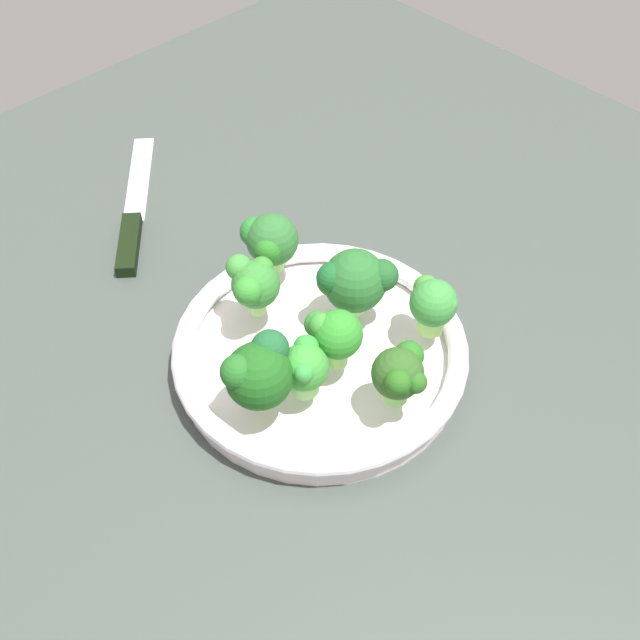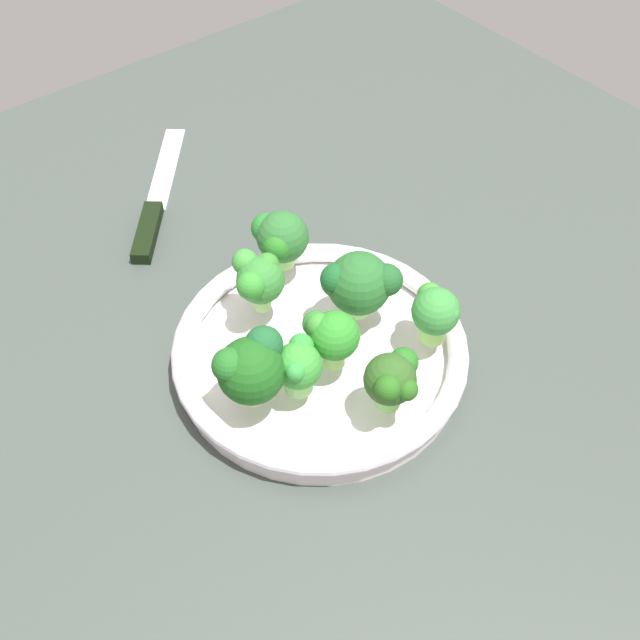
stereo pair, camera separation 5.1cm
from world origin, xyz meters
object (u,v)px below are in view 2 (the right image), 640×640
Objects in this scene: broccoli_floret_4 at (297,365)px; broccoli_floret_7 at (358,283)px; broccoli_floret_2 at (328,336)px; knife at (154,207)px; broccoli_floret_1 at (251,368)px; broccoli_floret_0 at (435,312)px; broccoli_floret_5 at (392,379)px; broccoli_floret_3 at (258,278)px; bowl at (320,352)px; broccoli_floret_6 at (280,238)px.

broccoli_floret_4 is 11.39cm from broccoli_floret_7.
broccoli_floret_2 reaches higher than knife.
broccoli_floret_4 reaches higher than knife.
broccoli_floret_7 reaches higher than knife.
broccoli_floret_1 reaches higher than broccoli_floret_7.
broccoli_floret_0 is 39.93cm from knife.
broccoli_floret_4 is 0.78× the size of broccoli_floret_7.
broccoli_floret_0 is 1.01× the size of broccoli_floret_5.
broccoli_floret_5 is at bearing 97.51° from broccoli_floret_3.
bowl is at bearing -35.11° from broccoli_floret_0.
broccoli_floret_0 reaches higher than broccoli_floret_4.
broccoli_floret_4 is at bearing 21.09° from broccoli_floret_7.
broccoli_floret_2 reaches higher than broccoli_floret_4.
broccoli_floret_5 is 0.90× the size of broccoli_floret_6.
broccoli_floret_6 is at bearing -71.92° from broccoli_floret_0.
broccoli_floret_7 is (-14.51, -2.42, -0.25)cm from broccoli_floret_1.
broccoli_floret_6 reaches higher than broccoli_floret_2.
broccoli_floret_2 and broccoli_floret_3 have the same top height.
bowl is 31.67cm from knife.
broccoli_floret_4 is 0.92× the size of broccoli_floret_5.
broccoli_floret_1 reaches higher than broccoli_floret_3.
broccoli_floret_3 is 1.07× the size of broccoli_floret_5.
bowl is 4.42× the size of broccoli_floret_6.
broccoli_floret_7 is (-5.05, -10.86, 0.47)cm from broccoli_floret_5.
broccoli_floret_4 is (3.25, 10.68, -0.81)cm from broccoli_floret_3.
broccoli_floret_5 is 21.42cm from broccoli_floret_6.
broccoli_floret_2 is 10.17cm from broccoli_floret_3.
broccoli_floret_1 is 14.72cm from broccoli_floret_7.
broccoli_floret_4 is at bearing 32.12° from bowl.
broccoli_floret_5 is (-0.33, 10.05, 5.42)cm from bowl.
broccoli_floret_4 reaches higher than bowl.
broccoli_floret_2 is 4.11cm from broccoli_floret_4.
broccoli_floret_1 is at bearing 76.22° from knife.
bowl reaches higher than knife.
broccoli_floret_6 is (-3.39, -11.15, 5.73)cm from bowl.
bowl is at bearing 8.58° from broccoli_floret_7.
broccoli_floret_6 reaches higher than knife.
broccoli_floret_7 is at bearing 138.11° from broccoli_floret_3.
broccoli_floret_4 is (14.34, -3.14, -0.27)cm from broccoli_floret_0.
bowl is 4.59× the size of broccoli_floret_3.
knife is at bearing -88.22° from bowl.
bowl is 6.56cm from broccoli_floret_2.
broccoli_floret_1 is (18.25, -4.81, 0.74)cm from broccoli_floret_0.
broccoli_floret_2 is at bearing -172.39° from broccoli_floret_4.
bowl is at bearing 73.09° from broccoli_floret_6.
broccoli_floret_7 is at bearing 101.68° from knife.
broccoli_floret_2 reaches higher than bowl.
bowl is at bearing -147.88° from broccoli_floret_4.
broccoli_floret_3 is (1.97, -7.40, 5.93)cm from bowl.
broccoli_floret_5 is at bearing 22.49° from broccoli_floret_0.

